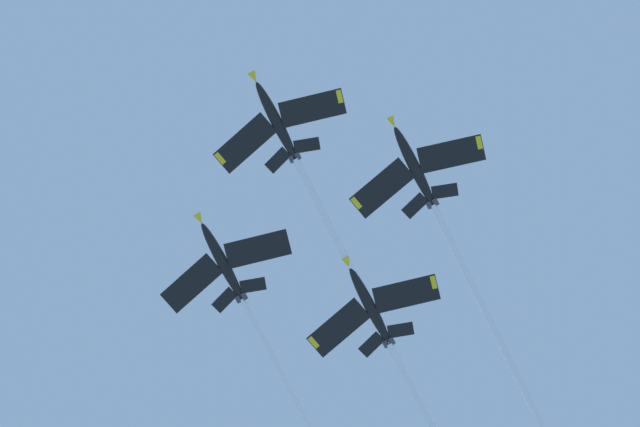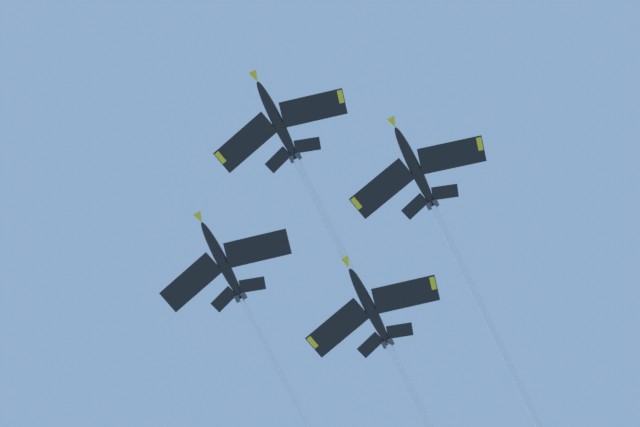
{
  "view_description": "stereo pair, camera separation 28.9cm",
  "coord_description": "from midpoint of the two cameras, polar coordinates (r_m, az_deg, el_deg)",
  "views": [
    {
      "loc": [
        -14.54,
        -1.08,
        1.65
      ],
      "look_at": [
        18.12,
        -12.01,
        149.28
      ],
      "focal_mm": 61.36,
      "sensor_mm": 36.0,
      "label": 1
    },
    {
      "loc": [
        -14.44,
        -0.8,
        1.65
      ],
      "look_at": [
        18.12,
        -12.01,
        149.28
      ],
      "focal_mm": 61.36,
      "sensor_mm": 36.0,
      "label": 2
    }
  ],
  "objects": [
    {
      "name": "jet_right_wing",
      "position": [
        153.67,
        -3.95,
        -4.63
      ],
      "size": [
        34.09,
        35.22,
        8.72
      ],
      "color": "black"
    },
    {
      "name": "jet_slot",
      "position": [
        154.48,
        4.57,
        -8.46
      ],
      "size": [
        35.9,
        36.91,
        9.77
      ],
      "color": "black"
    },
    {
      "name": "jet_left_wing",
      "position": [
        151.66,
        6.56,
        -0.76
      ],
      "size": [
        35.45,
        35.69,
        9.63
      ],
      "color": "black"
    },
    {
      "name": "jet_lead",
      "position": [
        151.89,
        -0.76,
        1.93
      ],
      "size": [
        32.33,
        32.94,
        9.02
      ],
      "color": "black"
    }
  ]
}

